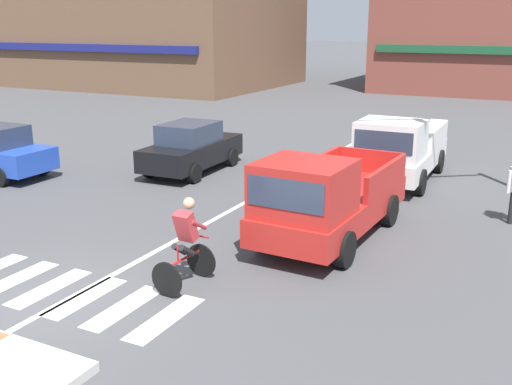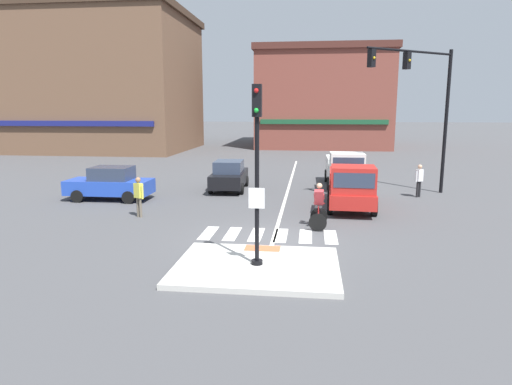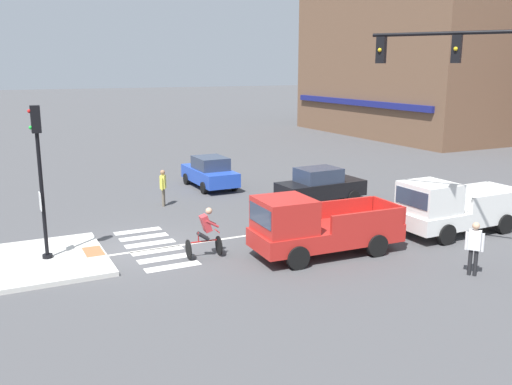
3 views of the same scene
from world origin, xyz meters
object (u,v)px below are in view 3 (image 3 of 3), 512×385
object	(u,v)px
car_blue_cross_left	(210,172)
pickup_truck_red_eastbound_mid	(314,228)
car_black_westbound_far	(320,185)
pickup_truck_white_eastbound_far	(451,209)
traffic_light_mast	(504,105)
signal_pole	(40,168)
cyclist	(205,232)
pedestrian_waiting_far_side	(474,244)
pedestrian_at_curb_left	(163,185)

from	to	relation	value
car_blue_cross_left	pickup_truck_red_eastbound_mid	distance (m)	11.61
car_black_westbound_far	pickup_truck_red_eastbound_mid	distance (m)	7.56
car_blue_cross_left	pickup_truck_red_eastbound_mid	world-z (taller)	pickup_truck_red_eastbound_mid
pickup_truck_red_eastbound_mid	pickup_truck_white_eastbound_far	bearing A→B (deg)	88.68
traffic_light_mast	pickup_truck_red_eastbound_mid	world-z (taller)	traffic_light_mast
signal_pole	car_black_westbound_far	distance (m)	12.90
car_black_westbound_far	pickup_truck_red_eastbound_mid	size ratio (longest dim) A/B	0.81
cyclist	pedestrian_waiting_far_side	size ratio (longest dim) A/B	1.01
car_black_westbound_far	pedestrian_at_curb_left	distance (m)	7.22
car_black_westbound_far	cyclist	size ratio (longest dim) A/B	2.48
signal_pole	cyclist	xyz separation A→B (m)	(1.77, 4.80, -2.22)
pickup_truck_white_eastbound_far	pedestrian_at_curb_left	size ratio (longest dim) A/B	3.07
traffic_light_mast	pickup_truck_white_eastbound_far	size ratio (longest dim) A/B	1.44
car_blue_cross_left	signal_pole	bearing A→B (deg)	-46.97
car_black_westbound_far	pickup_truck_red_eastbound_mid	world-z (taller)	pickup_truck_red_eastbound_mid
signal_pole	car_blue_cross_left	distance (m)	12.44
car_black_westbound_far	pedestrian_at_curb_left	xyz separation A→B (m)	(-2.56, -6.75, 0.17)
signal_pole	pickup_truck_red_eastbound_mid	distance (m)	8.98
pickup_truck_red_eastbound_mid	pedestrian_at_curb_left	xyz separation A→B (m)	(-8.81, -2.52, 0.00)
car_blue_cross_left	pickup_truck_white_eastbound_far	size ratio (longest dim) A/B	0.80
signal_pole	car_blue_cross_left	xyz separation A→B (m)	(-8.34, 8.94, -2.28)
pickup_truck_white_eastbound_far	pedestrian_at_curb_left	distance (m)	12.31
signal_pole	car_blue_cross_left	world-z (taller)	signal_pole
car_black_westbound_far	car_blue_cross_left	world-z (taller)	same
pickup_truck_red_eastbound_mid	pickup_truck_white_eastbound_far	size ratio (longest dim) A/B	1.01
car_black_westbound_far	cyclist	world-z (taller)	cyclist
traffic_light_mast	car_blue_cross_left	xyz separation A→B (m)	(-15.39, -3.01, -4.30)
car_blue_cross_left	traffic_light_mast	bearing A→B (deg)	11.08
traffic_light_mast	pedestrian_waiting_far_side	world-z (taller)	traffic_light_mast
pickup_truck_white_eastbound_far	traffic_light_mast	bearing A→B (deg)	-29.56
car_blue_cross_left	pedestrian_at_curb_left	distance (m)	4.35
pickup_truck_red_eastbound_mid	pedestrian_at_curb_left	bearing A→B (deg)	-164.07
cyclist	pedestrian_waiting_far_side	distance (m)	8.41
cyclist	pedestrian_at_curb_left	bearing A→B (deg)	173.91
pedestrian_at_curb_left	pickup_truck_white_eastbound_far	bearing A→B (deg)	43.35
signal_pole	traffic_light_mast	size ratio (longest dim) A/B	0.66
cyclist	pedestrian_waiting_far_side	bearing A→B (deg)	52.32
pickup_truck_white_eastbound_far	cyclist	distance (m)	9.37
pedestrian_waiting_far_side	cyclist	bearing A→B (deg)	-127.68
pickup_truck_red_eastbound_mid	pedestrian_waiting_far_side	bearing A→B (deg)	42.46
car_black_westbound_far	cyclist	bearing A→B (deg)	-57.58
pickup_truck_white_eastbound_far	pedestrian_waiting_far_side	size ratio (longest dim) A/B	3.07
pickup_truck_white_eastbound_far	car_black_westbound_far	bearing A→B (deg)	-165.11
car_black_westbound_far	pedestrian_waiting_far_side	distance (m)	9.96
pickup_truck_white_eastbound_far	pedestrian_at_curb_left	xyz separation A→B (m)	(-8.95, -8.45, 0.00)
pickup_truck_white_eastbound_far	cyclist	size ratio (longest dim) A/B	3.05
pickup_truck_red_eastbound_mid	cyclist	bearing A→B (deg)	-114.08
traffic_light_mast	cyclist	xyz separation A→B (m)	(-5.28, -7.15, -4.24)
car_black_westbound_far	pedestrian_at_curb_left	bearing A→B (deg)	-110.75
signal_pole	pickup_truck_white_eastbound_far	world-z (taller)	signal_pole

